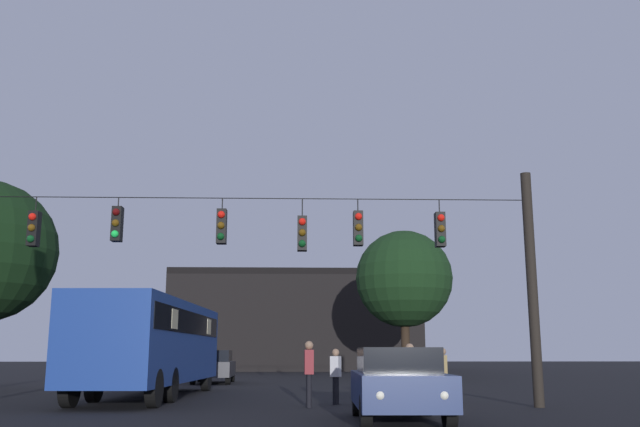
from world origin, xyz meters
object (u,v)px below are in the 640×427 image
city_bus (153,338)px  pedestrian_crossing_center (309,369)px  car_far_left (214,366)px  pedestrian_near_bus (443,372)px  pedestrian_crossing_left (336,373)px  car_near_right (398,383)px  pedestrian_crossing_right (410,371)px  tree_behind_building (404,279)px

city_bus → pedestrian_crossing_center: city_bus is taller
car_far_left → pedestrian_near_bus: 15.87m
pedestrian_crossing_center → pedestrian_crossing_left: bearing=52.4°
car_near_right → pedestrian_crossing_right: bearing=77.2°
car_far_left → pedestrian_crossing_center: bearing=-73.8°
pedestrian_crossing_left → pedestrian_crossing_center: (-0.77, -1.00, 0.13)m
city_bus → pedestrian_crossing_right: size_ratio=6.69×
city_bus → pedestrian_crossing_left: (5.78, -3.14, -1.02)m
pedestrian_crossing_left → tree_behind_building: 23.29m
city_bus → tree_behind_building: (11.16, 18.97, 3.96)m
car_near_right → car_far_left: same height
car_far_left → pedestrian_crossing_right: size_ratio=2.64×
car_far_left → pedestrian_crossing_center: pedestrian_crossing_center is taller
city_bus → tree_behind_building: 22.36m
city_bus → tree_behind_building: tree_behind_building is taller
pedestrian_crossing_center → tree_behind_building: tree_behind_building is taller
pedestrian_crossing_left → car_near_right: bearing=-77.9°
car_far_left → pedestrian_crossing_left: (5.04, -13.75, 0.05)m
car_near_right → pedestrian_crossing_right: 4.00m
city_bus → pedestrian_crossing_right: 8.81m
pedestrian_crossing_left → pedestrian_near_bus: pedestrian_near_bus is taller
pedestrian_crossing_center → pedestrian_near_bus: bearing=16.1°
car_near_right → tree_behind_building: 27.83m
city_bus → car_far_left: size_ratio=2.53×
car_near_right → car_far_left: bearing=108.1°
pedestrian_crossing_center → car_near_right: bearing=-65.1°
tree_behind_building → car_near_right: bearing=-99.1°
pedestrian_crossing_right → city_bus: bearing=151.6°
city_bus → pedestrian_crossing_left: 6.65m
pedestrian_crossing_center → tree_behind_building: (6.15, 23.11, 4.85)m
car_far_left → pedestrian_crossing_center: 15.36m
pedestrian_crossing_center → tree_behind_building: bearing=75.1°
car_far_left → pedestrian_near_bus: size_ratio=2.83×
car_near_right → pedestrian_crossing_center: bearing=114.9°
pedestrian_near_bus → city_bus: bearing=161.0°
pedestrian_crossing_center → pedestrian_near_bus: (3.82, 1.10, -0.11)m
car_far_left → tree_behind_building: 14.27m
pedestrian_crossing_right → pedestrian_near_bus: 1.58m
city_bus → car_far_left: city_bus is taller
city_bus → car_near_right: (6.83, -8.06, -1.07)m
city_bus → pedestrian_near_bus: city_bus is taller
tree_behind_building → city_bus: bearing=-120.5°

